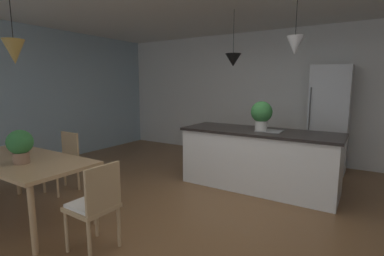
# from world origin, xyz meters

# --- Properties ---
(ground_plane) EXTENTS (10.00, 8.40, 0.04)m
(ground_plane) POSITION_xyz_m (0.00, 0.00, -0.02)
(ground_plane) COLOR brown
(wall_back_kitchen) EXTENTS (10.00, 0.12, 2.70)m
(wall_back_kitchen) POSITION_xyz_m (0.00, 3.26, 1.35)
(wall_back_kitchen) COLOR silver
(wall_back_kitchen) RESTS_ON ground_plane
(window_wall_left_glazing) EXTENTS (0.06, 8.40, 2.70)m
(window_wall_left_glazing) POSITION_xyz_m (-4.06, 0.00, 1.35)
(window_wall_left_glazing) COLOR #9EB7C6
(window_wall_left_glazing) RESTS_ON ground_plane
(dining_table) EXTENTS (1.84, 0.86, 0.73)m
(dining_table) POSITION_xyz_m (-1.89, -1.17, 0.66)
(dining_table) COLOR tan
(dining_table) RESTS_ON ground_plane
(chair_far_left) EXTENTS (0.40, 0.40, 0.87)m
(chair_far_left) POSITION_xyz_m (-2.30, -0.36, 0.47)
(chair_far_left) COLOR tan
(chair_far_left) RESTS_ON ground_plane
(chair_kitchen_end) EXTENTS (0.41, 0.41, 0.87)m
(chair_kitchen_end) POSITION_xyz_m (-0.60, -1.17, 0.47)
(chair_kitchen_end) COLOR tan
(chair_kitchen_end) RESTS_ON ground_plane
(kitchen_island) EXTENTS (2.33, 0.83, 0.91)m
(kitchen_island) POSITION_xyz_m (0.13, 1.30, 0.46)
(kitchen_island) COLOR white
(kitchen_island) RESTS_ON ground_plane
(refrigerator) EXTENTS (0.65, 0.67, 1.92)m
(refrigerator) POSITION_xyz_m (0.90, 2.86, 0.96)
(refrigerator) COLOR silver
(refrigerator) RESTS_ON ground_plane
(pendant_over_table) EXTENTS (0.23, 0.23, 0.89)m
(pendant_over_table) POSITION_xyz_m (-1.83, -1.15, 1.94)
(pendant_over_table) COLOR black
(pendant_over_island_main) EXTENTS (0.25, 0.25, 0.84)m
(pendant_over_island_main) POSITION_xyz_m (-0.33, 1.30, 1.96)
(pendant_over_island_main) COLOR black
(pendant_over_island_aux) EXTENTS (0.23, 0.23, 0.72)m
(pendant_over_island_aux) POSITION_xyz_m (0.58, 1.30, 2.11)
(pendant_over_island_aux) COLOR black
(potted_plant_on_island) EXTENTS (0.32, 0.32, 0.44)m
(potted_plant_on_island) POSITION_xyz_m (0.15, 1.30, 1.15)
(potted_plant_on_island) COLOR beige
(potted_plant_on_island) RESTS_ON kitchen_island
(potted_plant_on_table) EXTENTS (0.27, 0.27, 0.37)m
(potted_plant_on_table) POSITION_xyz_m (-1.67, -1.26, 0.94)
(potted_plant_on_table) COLOR #8C664C
(potted_plant_on_table) RESTS_ON dining_table
(vase_on_dining_table) EXTENTS (0.11, 0.11, 0.19)m
(vase_on_dining_table) POSITION_xyz_m (-2.06, -1.09, 0.83)
(vase_on_dining_table) COLOR silver
(vase_on_dining_table) RESTS_ON dining_table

